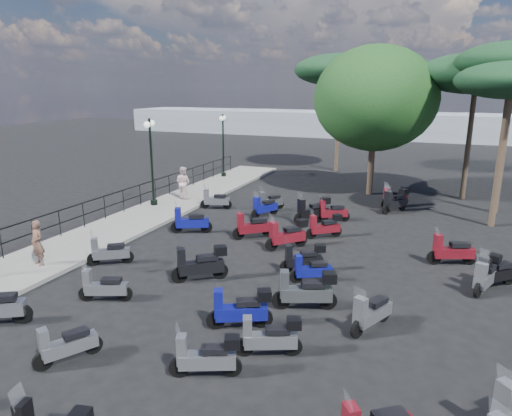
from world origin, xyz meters
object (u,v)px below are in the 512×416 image
at_px(scooter_8, 200,264).
at_px(scooter_20, 371,313).
at_px(scooter_3, 190,222).
at_px(scooter_30, 206,357).
at_px(scooter_11, 270,202).
at_px(scooter_22, 325,227).
at_px(scooter_16, 332,212).
at_px(scooter_2, 109,252).
at_px(scooter_27, 495,274).
at_px(pine_3, 511,81).
at_px(scooter_14, 240,309).
at_px(pine_2, 340,70).
at_px(scooter_29, 395,202).
at_px(scooter_9, 287,235).
at_px(scooter_0, 66,345).
at_px(scooter_5, 264,207).
at_px(broadleaf_tree, 375,99).
at_px(scooter_21, 311,270).
at_px(lamp_post_2, 223,141).
at_px(pine_0, 477,74).
at_px(scooter_17, 313,211).
at_px(scooter_23, 395,197).
at_px(woman, 37,243).
at_px(scooter_26, 487,276).
at_px(lamp_post_1, 151,156).
at_px(scooter_15, 303,259).
at_px(scooter_7, 104,287).
at_px(scooter_13, 305,291).
at_px(scooter_28, 451,251).
at_px(scooter_4, 215,200).
at_px(scooter_19, 270,337).

relative_size(scooter_8, scooter_20, 1.00).
height_order(scooter_3, scooter_30, scooter_3).
height_order(scooter_11, scooter_22, scooter_11).
bearing_deg(scooter_30, scooter_16, -22.95).
bearing_deg(scooter_2, scooter_27, -110.11).
bearing_deg(scooter_16, pine_3, -102.32).
distance_m(scooter_14, pine_2, 25.04).
bearing_deg(scooter_29, scooter_9, 95.94).
height_order(scooter_0, pine_2, pine_2).
distance_m(scooter_5, broadleaf_tree, 9.35).
distance_m(scooter_3, scooter_21, 6.91).
height_order(lamp_post_2, pine_0, pine_0).
height_order(lamp_post_2, scooter_11, lamp_post_2).
distance_m(scooter_5, scooter_17, 2.43).
distance_m(scooter_11, pine_2, 14.40).
xyz_separation_m(scooter_17, pine_0, (6.60, 7.65, 6.21)).
bearing_deg(scooter_21, scooter_14, 136.28).
distance_m(scooter_11, scooter_23, 6.63).
distance_m(scooter_9, scooter_23, 8.81).
distance_m(scooter_2, scooter_22, 8.59).
height_order(woman, scooter_14, woman).
bearing_deg(scooter_26, lamp_post_1, 5.45).
height_order(scooter_15, pine_0, pine_0).
bearing_deg(scooter_5, woman, 89.63).
bearing_deg(scooter_7, scooter_13, -95.13).
height_order(scooter_3, scooter_7, scooter_3).
bearing_deg(scooter_28, broadleaf_tree, 1.30).
height_order(scooter_4, scooter_17, scooter_17).
relative_size(scooter_11, broadleaf_tree, 0.17).
distance_m(scooter_3, scooter_7, 6.69).
relative_size(scooter_0, scooter_22, 1.03).
xyz_separation_m(lamp_post_2, scooter_13, (10.56, -16.37, -2.00)).
bearing_deg(lamp_post_2, scooter_7, -92.56).
xyz_separation_m(scooter_21, pine_2, (-3.73, 20.46, 6.84)).
bearing_deg(scooter_15, woman, 79.87).
height_order(scooter_16, scooter_19, scooter_16).
xyz_separation_m(scooter_4, scooter_21, (7.06, -7.04, -0.04)).
relative_size(scooter_13, pine_3, 0.25).
height_order(lamp_post_2, scooter_29, lamp_post_2).
distance_m(lamp_post_2, scooter_7, 18.90).
bearing_deg(scooter_22, scooter_17, -10.76).
relative_size(scooter_26, scooter_28, 0.96).
relative_size(scooter_13, scooter_29, 1.07).
xyz_separation_m(scooter_19, scooter_20, (2.01, 2.09, -0.01)).
bearing_deg(lamp_post_1, scooter_21, -52.97).
distance_m(scooter_19, scooter_22, 9.02).
relative_size(scooter_0, scooter_9, 0.96).
height_order(scooter_4, scooter_19, scooter_4).
xyz_separation_m(woman, scooter_14, (8.10, -1.06, -0.41)).
bearing_deg(scooter_8, woman, 64.52).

